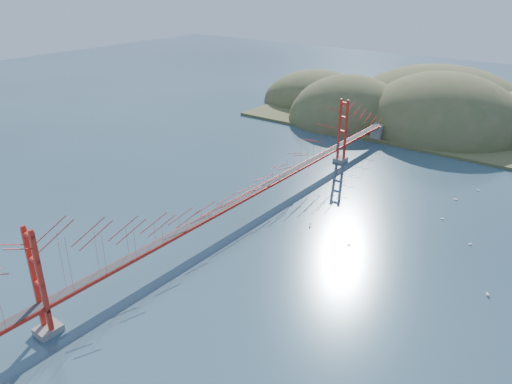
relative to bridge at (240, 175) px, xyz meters
The scene contains 10 objects.
ground 7.01m from the bridge, 90.00° to the right, with size 320.00×320.00×0.00m, color #294353.
bridge is the anchor object (origin of this frame).
far_headlands 68.73m from the bridge, 88.14° to the left, with size 84.00×58.00×25.00m.
sailboat_12 40.18m from the bridge, 52.25° to the left, with size 0.54×0.47×0.61m.
sailboat_1 33.68m from the bridge, ahead, with size 0.62×0.62×0.70m.
sailboat_4 31.70m from the bridge, 24.21° to the left, with size 0.60×0.60×0.63m.
sailboat_0 12.10m from the bridge, 26.33° to the left, with size 0.49×0.54×0.60m.
sailboat_16 17.36m from the bridge, 10.85° to the left, with size 0.61×0.61×0.69m.
sailboat_3 29.79m from the bridge, 37.73° to the left, with size 0.51×0.49×0.58m.
sailboat_extra_0 34.68m from the bridge, 48.73° to the left, with size 0.64×0.64×0.68m.
Camera 1 is at (39.92, -48.94, 32.79)m, focal length 35.00 mm.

